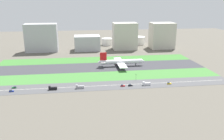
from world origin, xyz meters
name	(u,v)px	position (x,y,z in m)	size (l,w,h in m)	color
ground_plane	(99,67)	(0.00, 0.00, 0.00)	(800.00, 800.00, 0.00)	#5B564C
runway	(99,67)	(0.00, 0.00, 0.05)	(280.00, 46.00, 0.10)	#38383D
grass_median_north	(97,60)	(0.00, 41.00, 0.05)	(280.00, 36.00, 0.10)	#3D7A33
grass_median_south	(102,76)	(0.00, -41.00, 0.05)	(280.00, 36.00, 0.10)	#427F38
highway	(105,86)	(0.00, -73.00, 0.05)	(280.00, 28.00, 0.10)	#4C4C4F
highway_centerline	(105,85)	(0.00, -73.00, 0.11)	(266.00, 0.50, 0.01)	silver
airliner	(120,62)	(28.71, 0.00, 6.23)	(65.00, 56.00, 19.70)	white
truck_1	(80,87)	(-26.93, -78.00, 1.67)	(8.40, 2.50, 4.00)	#99999E
car_3	(123,86)	(17.60, -78.00, 0.92)	(4.40, 1.80, 2.00)	#B2191E
truck_0	(146,84)	(43.16, -78.00, 1.67)	(8.40, 2.50, 4.00)	silver
car_0	(130,85)	(25.77, -78.00, 0.92)	(4.40, 1.80, 2.00)	black
car_2	(169,83)	(68.41, -78.00, 0.92)	(4.40, 1.80, 2.00)	yellow
car_4	(14,87)	(-93.46, -68.00, 0.92)	(4.40, 1.80, 2.00)	#19662D
truck_2	(53,88)	(-54.02, -78.00, 1.67)	(8.40, 2.50, 4.00)	black
car_1	(11,91)	(-93.88, -78.00, 0.92)	(4.40, 1.80, 2.00)	navy
traffic_light	(136,77)	(36.20, -60.01, 4.29)	(0.36, 0.50, 7.20)	#4C4C51
terminal_building	(42,38)	(-90.00, 114.00, 23.94)	(54.12, 25.33, 47.87)	#B2B2B7
hangar_building	(87,43)	(-11.75, 114.00, 12.94)	(44.59, 31.63, 25.88)	#B2B2B7
office_tower	(125,36)	(56.14, 114.00, 23.80)	(42.03, 29.09, 47.59)	beige
cargo_warehouse	(162,36)	(125.69, 114.00, 23.39)	(42.24, 31.63, 46.78)	beige
fuel_tank_west	(107,42)	(28.66, 159.00, 6.69)	(21.07, 21.07, 13.38)	silver
fuel_tank_centre	(122,41)	(59.65, 159.00, 8.07)	(21.32, 21.32, 16.13)	silver
fuel_tank_east	(138,40)	(92.79, 159.00, 7.67)	(25.91, 25.91, 15.34)	silver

